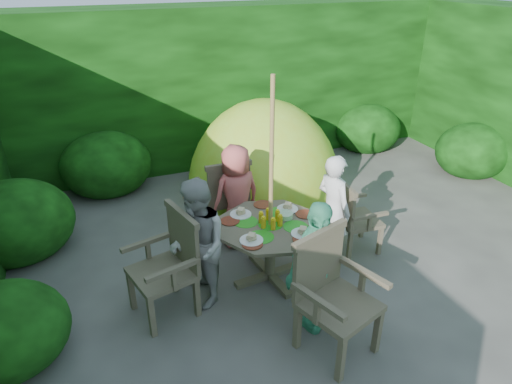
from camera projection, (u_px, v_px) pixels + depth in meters
name	position (u px, v px, depth m)	size (l,w,h in m)	color
ground	(355.00, 282.00, 4.91)	(60.00, 60.00, 0.00)	#46433E
hedge_enclosure	(303.00, 133.00, 5.44)	(9.00, 9.00, 2.50)	black
patio_table	(271.00, 233.00, 4.75)	(1.26, 1.26, 0.80)	#473F2E
parasol_pole	(271.00, 186.00, 4.50)	(0.04, 0.04, 2.20)	olive
garden_chair_right	(353.00, 216.00, 5.26)	(0.49, 0.54, 0.86)	#473F2E
garden_chair_left	(169.00, 263.00, 4.30)	(0.67, 0.72, 1.01)	#473F2E
garden_chair_back	(226.00, 195.00, 5.62)	(0.58, 0.52, 0.96)	#473F2E
garden_chair_front	(332.00, 293.00, 3.88)	(0.78, 0.73, 1.06)	#473F2E
child_right	(333.00, 209.00, 5.05)	(0.46, 0.30, 1.27)	silver
child_left	(198.00, 245.00, 4.36)	(0.64, 0.50, 1.33)	#9E9D99
child_back	(237.00, 196.00, 5.34)	(0.61, 0.40, 1.26)	#CE5A55
child_front	(315.00, 267.00, 4.07)	(0.76, 0.32, 1.29)	#4EB88B
dome_tent	(264.00, 191.00, 6.86)	(2.62, 2.62, 2.77)	#B1CC27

